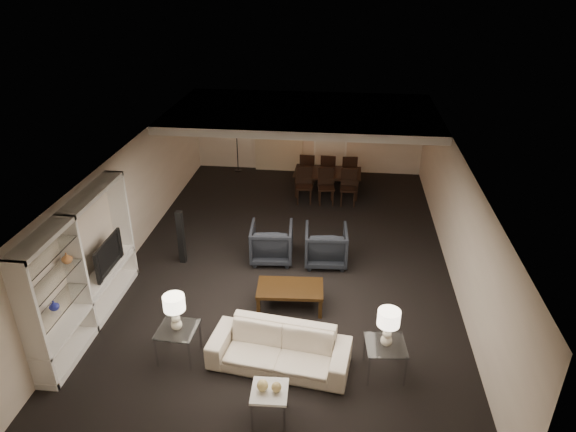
# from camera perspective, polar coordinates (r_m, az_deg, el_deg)

# --- Properties ---
(floor) EXTENTS (11.00, 11.00, 0.00)m
(floor) POSITION_cam_1_polar(r_m,az_deg,el_deg) (11.54, 0.00, -4.89)
(floor) COLOR black
(floor) RESTS_ON ground
(ceiling) EXTENTS (7.00, 11.00, 0.02)m
(ceiling) POSITION_cam_1_polar(r_m,az_deg,el_deg) (10.45, 0.00, 6.88)
(ceiling) COLOR silver
(ceiling) RESTS_ON ground
(wall_back) EXTENTS (7.00, 0.02, 2.50)m
(wall_back) POSITION_cam_1_polar(r_m,az_deg,el_deg) (16.04, 2.25, 9.30)
(wall_back) COLOR beige
(wall_back) RESTS_ON ground
(wall_front) EXTENTS (7.00, 0.02, 2.50)m
(wall_front) POSITION_cam_1_polar(r_m,az_deg,el_deg) (6.51, -5.87, -20.90)
(wall_front) COLOR beige
(wall_front) RESTS_ON ground
(wall_left) EXTENTS (0.02, 11.00, 2.50)m
(wall_left) POSITION_cam_1_polar(r_m,az_deg,el_deg) (11.81, -17.12, 1.51)
(wall_left) COLOR beige
(wall_left) RESTS_ON ground
(wall_right) EXTENTS (0.02, 11.00, 2.50)m
(wall_right) POSITION_cam_1_polar(r_m,az_deg,el_deg) (11.14, 18.20, -0.23)
(wall_right) COLOR beige
(wall_right) RESTS_ON ground
(ceiling_soffit) EXTENTS (7.00, 4.00, 0.20)m
(ceiling_soffit) POSITION_cam_1_polar(r_m,az_deg,el_deg) (13.80, 1.68, 11.39)
(ceiling_soffit) COLOR silver
(ceiling_soffit) RESTS_ON ceiling
(curtains) EXTENTS (1.50, 0.12, 2.40)m
(curtains) POSITION_cam_1_polar(r_m,az_deg,el_deg) (16.06, -1.02, 9.16)
(curtains) COLOR beige
(curtains) RESTS_ON wall_back
(door) EXTENTS (0.90, 0.05, 2.10)m
(door) POSITION_cam_1_polar(r_m,az_deg,el_deg) (16.04, 4.75, 8.47)
(door) COLOR silver
(door) RESTS_ON wall_back
(painting) EXTENTS (0.95, 0.04, 0.65)m
(painting) POSITION_cam_1_polar(r_m,az_deg,el_deg) (15.90, 9.94, 9.90)
(painting) COLOR #142D38
(painting) RESTS_ON wall_back
(media_unit) EXTENTS (0.38, 3.40, 2.35)m
(media_unit) POSITION_cam_1_polar(r_m,az_deg,el_deg) (9.73, -21.72, -5.46)
(media_unit) COLOR white
(media_unit) RESTS_ON wall_left
(pendant_light) EXTENTS (0.52, 0.52, 0.24)m
(pendant_light) POSITION_cam_1_polar(r_m,az_deg,el_deg) (13.91, 2.90, 9.43)
(pendant_light) COLOR #D8591E
(pendant_light) RESTS_ON ceiling_soffit
(sofa) EXTENTS (2.39, 1.18, 0.67)m
(sofa) POSITION_cam_1_polar(r_m,az_deg,el_deg) (8.67, -0.95, -14.52)
(sofa) COLOR beige
(sofa) RESTS_ON floor
(coffee_table) EXTENTS (1.30, 0.81, 0.45)m
(coffee_table) POSITION_cam_1_polar(r_m,az_deg,el_deg) (9.98, 0.24, -8.97)
(coffee_table) COLOR black
(coffee_table) RESTS_ON floor
(armchair_left) EXTENTS (0.98, 1.01, 0.85)m
(armchair_left) POSITION_cam_1_polar(r_m,az_deg,el_deg) (11.36, -1.83, -2.96)
(armchair_left) COLOR black
(armchair_left) RESTS_ON floor
(armchair_right) EXTENTS (0.97, 0.99, 0.85)m
(armchair_right) POSITION_cam_1_polar(r_m,az_deg,el_deg) (11.26, 4.23, -3.29)
(armchair_right) COLOR black
(armchair_right) RESTS_ON floor
(side_table_left) EXTENTS (0.66, 0.66, 0.59)m
(side_table_left) POSITION_cam_1_polar(r_m,az_deg,el_deg) (9.02, -12.04, -13.60)
(side_table_left) COLOR white
(side_table_left) RESTS_ON floor
(side_table_right) EXTENTS (0.69, 0.69, 0.59)m
(side_table_right) POSITION_cam_1_polar(r_m,az_deg,el_deg) (8.69, 10.66, -15.32)
(side_table_right) COLOR silver
(side_table_right) RESTS_ON floor
(table_lamp_left) EXTENTS (0.37, 0.37, 0.65)m
(table_lamp_left) POSITION_cam_1_polar(r_m,az_deg,el_deg) (8.64, -12.43, -10.47)
(table_lamp_left) COLOR #EDE5C8
(table_lamp_left) RESTS_ON side_table_left
(table_lamp_right) EXTENTS (0.36, 0.36, 0.65)m
(table_lamp_right) POSITION_cam_1_polar(r_m,az_deg,el_deg) (8.29, 11.02, -12.14)
(table_lamp_right) COLOR beige
(table_lamp_right) RESTS_ON side_table_right
(marble_table) EXTENTS (0.55, 0.55, 0.52)m
(marble_table) POSITION_cam_1_polar(r_m,az_deg,el_deg) (7.93, -2.03, -20.12)
(marble_table) COLOR silver
(marble_table) RESTS_ON floor
(gold_gourd_a) EXTENTS (0.17, 0.17, 0.17)m
(gold_gourd_a) POSITION_cam_1_polar(r_m,az_deg,el_deg) (7.70, -2.85, -18.28)
(gold_gourd_a) COLOR #E6CD7A
(gold_gourd_a) RESTS_ON marble_table
(gold_gourd_b) EXTENTS (0.15, 0.15, 0.15)m
(gold_gourd_b) POSITION_cam_1_polar(r_m,az_deg,el_deg) (7.68, -1.30, -18.47)
(gold_gourd_b) COLOR tan
(gold_gourd_b) RESTS_ON marble_table
(television) EXTENTS (1.07, 0.14, 0.62)m
(television) POSITION_cam_1_polar(r_m,az_deg,el_deg) (10.27, -19.84, -4.09)
(television) COLOR black
(television) RESTS_ON media_unit
(vase_blue) EXTENTS (0.16, 0.16, 0.17)m
(vase_blue) POSITION_cam_1_polar(r_m,az_deg,el_deg) (9.01, -24.57, -9.03)
(vase_blue) COLOR #232B9A
(vase_blue) RESTS_ON media_unit
(vase_amber) EXTENTS (0.18, 0.18, 0.19)m
(vase_amber) POSITION_cam_1_polar(r_m,az_deg,el_deg) (9.18, -23.37, -4.30)
(vase_amber) COLOR #BA743E
(vase_amber) RESTS_ON media_unit
(floor_speaker) EXTENTS (0.14, 0.14, 1.23)m
(floor_speaker) POSITION_cam_1_polar(r_m,az_deg,el_deg) (11.41, -11.80, -2.30)
(floor_speaker) COLOR black
(floor_speaker) RESTS_ON floor
(dining_table) EXTENTS (1.89, 1.08, 0.66)m
(dining_table) POSITION_cam_1_polar(r_m,az_deg,el_deg) (14.66, 4.36, 3.68)
(dining_table) COLOR black
(dining_table) RESTS_ON floor
(chair_nl) EXTENTS (0.49, 0.49, 0.98)m
(chair_nl) POSITION_cam_1_polar(r_m,az_deg,el_deg) (14.03, 1.81, 3.36)
(chair_nl) COLOR black
(chair_nl) RESTS_ON floor
(chair_nm) EXTENTS (0.51, 0.51, 0.98)m
(chair_nm) POSITION_cam_1_polar(r_m,az_deg,el_deg) (14.00, 4.26, 3.25)
(chair_nm) COLOR black
(chair_nm) RESTS_ON floor
(chair_nr) EXTENTS (0.46, 0.46, 0.98)m
(chair_nr) POSITION_cam_1_polar(r_m,az_deg,el_deg) (13.99, 6.72, 3.12)
(chair_nr) COLOR black
(chair_nr) RESTS_ON floor
(chair_fl) EXTENTS (0.48, 0.48, 0.98)m
(chair_fl) POSITION_cam_1_polar(r_m,az_deg,el_deg) (15.23, 2.23, 5.29)
(chair_fl) COLOR black
(chair_fl) RESTS_ON floor
(chair_fm) EXTENTS (0.47, 0.47, 0.98)m
(chair_fm) POSITION_cam_1_polar(r_m,az_deg,el_deg) (15.20, 4.49, 5.18)
(chair_fm) COLOR black
(chair_fm) RESTS_ON floor
(chair_fr) EXTENTS (0.50, 0.50, 0.98)m
(chair_fr) POSITION_cam_1_polar(r_m,az_deg,el_deg) (15.19, 6.76, 5.07)
(chair_fr) COLOR black
(chair_fr) RESTS_ON floor
(floor_lamp) EXTENTS (0.28, 0.28, 1.64)m
(floor_lamp) POSITION_cam_1_polar(r_m,az_deg,el_deg) (16.19, -5.68, 7.75)
(floor_lamp) COLOR black
(floor_lamp) RESTS_ON floor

